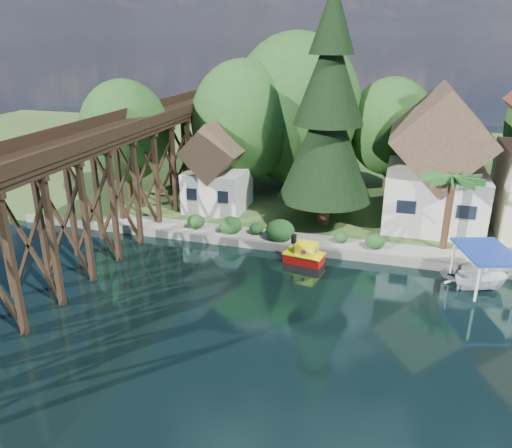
# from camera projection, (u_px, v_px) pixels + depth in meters

# --- Properties ---
(ground) EXTENTS (140.00, 140.00, 0.00)m
(ground) POSITION_uv_depth(u_px,v_px,m) (310.00, 313.00, 28.78)
(ground) COLOR black
(ground) RESTS_ON ground
(bank) EXTENTS (140.00, 52.00, 0.50)m
(bank) POSITION_uv_depth(u_px,v_px,m) (363.00, 167.00, 59.14)
(bank) COLOR #315120
(bank) RESTS_ON ground
(seawall) EXTENTS (60.00, 0.40, 0.62)m
(seawall) POSITION_uv_depth(u_px,v_px,m) (388.00, 260.00, 34.78)
(seawall) COLOR slate
(seawall) RESTS_ON ground
(promenade) EXTENTS (50.00, 2.60, 0.06)m
(promenade) POSITION_uv_depth(u_px,v_px,m) (418.00, 253.00, 35.34)
(promenade) COLOR gray
(promenade) RESTS_ON bank
(trestle_bridge) EXTENTS (4.12, 44.18, 9.30)m
(trestle_bridge) POSITION_uv_depth(u_px,v_px,m) (106.00, 179.00, 35.70)
(trestle_bridge) COLOR black
(trestle_bridge) RESTS_ON ground
(house_left) EXTENTS (7.64, 8.64, 11.02)m
(house_left) POSITION_uv_depth(u_px,v_px,m) (437.00, 168.00, 39.42)
(house_left) COLOR silver
(house_left) RESTS_ON bank
(shed) EXTENTS (5.09, 5.40, 7.85)m
(shed) POSITION_uv_depth(u_px,v_px,m) (217.00, 172.00, 43.28)
(shed) COLOR silver
(shed) RESTS_ON bank
(bg_trees) EXTENTS (49.90, 13.30, 10.57)m
(bg_trees) POSITION_uv_depth(u_px,v_px,m) (367.00, 126.00, 44.93)
(bg_trees) COLOR #382314
(bg_trees) RESTS_ON bank
(shrubs) EXTENTS (15.76, 2.47, 1.70)m
(shrubs) POSITION_uv_depth(u_px,v_px,m) (273.00, 228.00, 37.84)
(shrubs) COLOR #173D16
(shrubs) RESTS_ON bank
(conifer) EXTENTS (7.38, 7.38, 18.18)m
(conifer) POSITION_uv_depth(u_px,v_px,m) (328.00, 116.00, 37.65)
(conifer) COLOR #382314
(conifer) RESTS_ON bank
(palm_tree) EXTENTS (4.99, 4.99, 5.81)m
(palm_tree) POSITION_uv_depth(u_px,v_px,m) (453.00, 181.00, 34.24)
(palm_tree) COLOR #382314
(palm_tree) RESTS_ON bank
(tugboat) EXTENTS (2.96, 1.93, 1.99)m
(tugboat) POSITION_uv_depth(u_px,v_px,m) (305.00, 255.00, 34.87)
(tugboat) COLOR #BD0F0C
(tugboat) RESTS_ON ground
(boat_white_a) EXTENTS (4.19, 3.67, 0.72)m
(boat_white_a) POSITION_uv_depth(u_px,v_px,m) (470.00, 277.00, 32.17)
(boat_white_a) COLOR white
(boat_white_a) RESTS_ON ground
(boat_canopy) EXTENTS (4.03, 4.89, 2.71)m
(boat_canopy) POSITION_uv_depth(u_px,v_px,m) (483.00, 273.00, 30.94)
(boat_canopy) COLOR white
(boat_canopy) RESTS_ON ground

